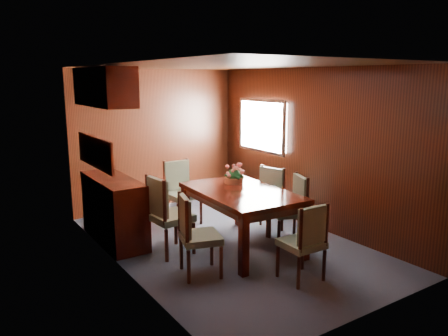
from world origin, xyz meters
TOP-DOWN VIEW (x-y plane):
  - ground at (0.00, 0.00)m, footprint 4.50×4.50m
  - room_shell at (-0.10, 0.33)m, footprint 3.06×4.52m
  - sideboard at (-1.25, 1.00)m, footprint 0.48×1.40m
  - dining_table at (0.09, -0.16)m, footprint 1.14×1.73m
  - chair_left_near at (-0.86, -0.57)m, footprint 0.54×0.56m
  - chair_left_far at (-0.87, 0.17)m, footprint 0.52×0.54m
  - chair_right_near at (0.79, -0.40)m, footprint 0.57×0.58m
  - chair_right_far at (0.81, 0.17)m, footprint 0.54×0.55m
  - chair_head at (0.08, -1.39)m, footprint 0.44×0.43m
  - chair_foot at (-0.10, 1.21)m, footprint 0.49×0.47m
  - flower_centerpiece at (0.25, 0.24)m, footprint 0.29×0.29m

SIDE VIEW (x-z plane):
  - ground at x=0.00m, z-range 0.00..0.00m
  - sideboard at x=-1.25m, z-range 0.00..0.90m
  - chair_head at x=0.08m, z-range 0.05..0.96m
  - chair_right_near at x=0.79m, z-range 0.05..1.00m
  - chair_right_far at x=0.81m, z-range 0.05..1.01m
  - chair_left_near at x=-0.86m, z-range 0.05..1.01m
  - chair_foot at x=-0.10m, z-range 0.05..1.05m
  - chair_left_far at x=-0.87m, z-range 0.06..1.10m
  - dining_table at x=0.09m, z-range 0.28..1.07m
  - flower_centerpiece at x=0.25m, z-range 0.78..1.07m
  - room_shell at x=-0.10m, z-range 0.43..2.84m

